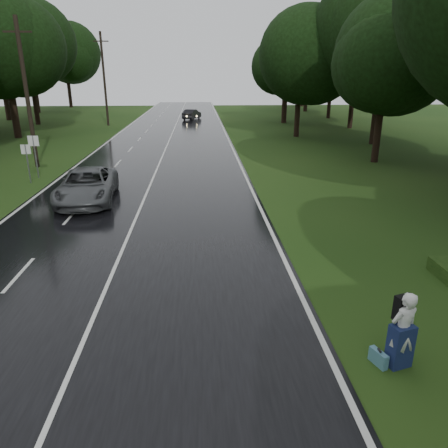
{
  "coord_description": "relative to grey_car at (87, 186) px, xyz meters",
  "views": [
    {
      "loc": [
        2.9,
        -10.67,
        6.17
      ],
      "look_at": [
        3.74,
        3.5,
        1.1
      ],
      "focal_mm": 33.83,
      "sensor_mm": 36.0,
      "label": 1
    }
  ],
  "objects": [
    {
      "name": "suitcase",
      "position": [
        9.61,
        -13.42,
        -0.67
      ],
      "size": [
        0.3,
        0.51,
        0.35
      ],
      "primitive_type": "cube",
      "rotation": [
        0.0,
        0.0,
        0.34
      ],
      "color": "teal",
      "rests_on": "ground"
    },
    {
      "name": "road_sign_b",
      "position": [
        -4.41,
        5.48,
        -0.84
      ],
      "size": [
        0.63,
        0.1,
        2.62
      ],
      "primitive_type": null,
      "color": "white",
      "rests_on": "ground"
    },
    {
      "name": "tree_left_f",
      "position": [
        -15.02,
        35.88,
        -0.84
      ],
      "size": [
        11.38,
        11.38,
        17.78
      ],
      "primitive_type": null,
      "color": "black",
      "rests_on": "ground"
    },
    {
      "name": "utility_pole_far",
      "position": [
        -5.71,
        34.07,
        -0.84
      ],
      "size": [
        1.8,
        0.28,
        10.9
      ],
      "primitive_type": null,
      "color": "black",
      "rests_on": "ground"
    },
    {
      "name": "hitchhiker",
      "position": [
        10.05,
        -13.44,
        0.0
      ],
      "size": [
        0.76,
        0.72,
        1.82
      ],
      "color": "silver",
      "rests_on": "ground"
    },
    {
      "name": "road",
      "position": [
        2.79,
        9.6,
        -0.82
      ],
      "size": [
        12.0,
        140.0,
        0.04
      ],
      "primitive_type": "cube",
      "color": "black",
      "rests_on": "ground"
    },
    {
      "name": "ground",
      "position": [
        2.79,
        -10.4,
        -0.84
      ],
      "size": [
        160.0,
        160.0,
        0.0
      ],
      "primitive_type": "plane",
      "color": "#233E12",
      "rests_on": "ground"
    },
    {
      "name": "far_car",
      "position": [
        4.75,
        40.9,
        -0.11
      ],
      "size": [
        2.76,
        4.44,
        1.38
      ],
      "primitive_type": "imported",
      "rotation": [
        0.0,
        0.0,
        2.81
      ],
      "color": "black",
      "rests_on": "road"
    },
    {
      "name": "tree_right_e",
      "position": [
        15.82,
        22.86,
        -0.84
      ],
      "size": [
        8.35,
        8.35,
        13.05
      ],
      "primitive_type": null,
      "color": "black",
      "rests_on": "ground"
    },
    {
      "name": "road_sign_a",
      "position": [
        -4.41,
        4.16,
        -0.84
      ],
      "size": [
        0.55,
        0.1,
        2.29
      ],
      "primitive_type": null,
      "color": "white",
      "rests_on": "ground"
    },
    {
      "name": "grey_car",
      "position": [
        0.0,
        0.0,
        0.0
      ],
      "size": [
        3.15,
        5.98,
        1.6
      ],
      "primitive_type": "imported",
      "rotation": [
        0.0,
        0.0,
        0.09
      ],
      "color": "#4F5254",
      "rests_on": "road"
    },
    {
      "name": "lane_center",
      "position": [
        2.79,
        9.6,
        -0.8
      ],
      "size": [
        0.12,
        140.0,
        0.01
      ],
      "primitive_type": "cube",
      "color": "silver",
      "rests_on": "road"
    },
    {
      "name": "tree_right_d",
      "position": [
        18.64,
        9.23,
        -0.84
      ],
      "size": [
        8.21,
        8.21,
        12.83
      ],
      "primitive_type": null,
      "color": "black",
      "rests_on": "ground"
    },
    {
      "name": "tree_right_f",
      "position": [
        17.01,
        35.81,
        -0.84
      ],
      "size": [
        8.34,
        8.34,
        13.03
      ],
      "primitive_type": null,
      "color": "black",
      "rests_on": "ground"
    },
    {
      "name": "tree_left_e",
      "position": [
        -12.79,
        23.75,
        -0.84
      ],
      "size": [
        9.68,
        9.68,
        15.13
      ],
      "primitive_type": null,
      "color": "black",
      "rests_on": "ground"
    },
    {
      "name": "utility_pole_mid",
      "position": [
        -5.71,
        8.99,
        -0.84
      ],
      "size": [
        1.8,
        0.28,
        9.66
      ],
      "primitive_type": null,
      "color": "black",
      "rests_on": "ground"
    }
  ]
}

